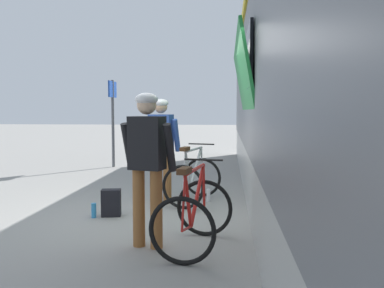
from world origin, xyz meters
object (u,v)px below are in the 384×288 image
Objects in this scene: platform_sign_post at (113,109)px; bicycle_far_silver at (193,179)px; cyclist_far_in_blue at (161,141)px; water_bottle_near_the_bikes at (208,195)px; backpack_on_platform at (111,203)px; water_bottle_by_the_backpack at (94,210)px; bicycle_near_red at (194,214)px; cyclist_near_in_dark at (147,156)px.

bicycle_far_silver is at bearing -58.85° from platform_sign_post.
cyclist_far_in_blue is 1.24m from water_bottle_near_the_bikes.
backpack_on_platform is 1.82× the size of water_bottle_near_the_bikes.
bicycle_far_silver reaches higher than water_bottle_by_the_backpack.
bicycle_near_red is 1.93m from backpack_on_platform.
cyclist_near_in_dark is 0.73× the size of platform_sign_post.
platform_sign_post is at bearing 96.26° from backpack_on_platform.
cyclist_far_in_blue is (-0.22, 2.31, 0.00)m from cyclist_near_in_dark.
water_bottle_by_the_backpack is 5.76m from platform_sign_post.
cyclist_near_in_dark is at bearing 176.43° from bicycle_near_red.
cyclist_near_in_dark is 1.46× the size of bicycle_far_silver.
water_bottle_by_the_backpack is (-1.36, -1.13, -0.29)m from bicycle_far_silver.
backpack_on_platform is at bearing 26.93° from water_bottle_by_the_backpack.
cyclist_far_in_blue is at bearing -176.09° from bicycle_far_silver.
bicycle_far_silver reaches higher than water_bottle_near_the_bikes.
platform_sign_post is (-2.05, 4.33, 0.57)m from cyclist_far_in_blue.
water_bottle_near_the_bikes is (0.26, 0.08, -0.29)m from bicycle_far_silver.
bicycle_far_silver is (0.32, 2.35, -0.65)m from cyclist_near_in_dark.
bicycle_far_silver is 0.50× the size of platform_sign_post.
cyclist_near_in_dark is at bearing -103.43° from water_bottle_near_the_bikes.
water_bottle_by_the_backpack is at bearing 130.55° from cyclist_near_in_dark.
cyclist_near_in_dark reaches higher than bicycle_near_red.
cyclist_near_in_dark is 0.84m from bicycle_near_red.
water_bottle_by_the_backpack is at bearing -77.22° from platform_sign_post.
cyclist_far_in_blue is 2.55m from bicycle_near_red.
cyclist_far_in_blue is at bearing 107.83° from bicycle_near_red.
water_bottle_by_the_backpack is at bearing -140.33° from bicycle_far_silver.
water_bottle_near_the_bikes is at bearing 8.61° from cyclist_far_in_blue.
cyclist_far_in_blue reaches higher than backpack_on_platform.
cyclist_near_in_dark and cyclist_far_in_blue have the same top height.
bicycle_far_silver is 0.40m from water_bottle_near_the_bikes.
cyclist_far_in_blue is 1.50× the size of bicycle_near_red.
water_bottle_near_the_bikes is at bearing 36.84° from water_bottle_by_the_backpack.
bicycle_far_silver is 5.49× the size of water_bottle_near_the_bikes.
water_bottle_near_the_bikes reaches higher than water_bottle_by_the_backpack.
bicycle_near_red is 0.97× the size of bicycle_far_silver.
backpack_on_platform is at bearing -141.74° from water_bottle_near_the_bikes.
bicycle_near_red and bicycle_far_silver have the same top height.
backpack_on_platform reaches higher than water_bottle_near_the_bikes.
water_bottle_by_the_backpack is at bearing -143.16° from water_bottle_near_the_bikes.
platform_sign_post is at bearing 108.89° from cyclist_near_in_dark.
bicycle_far_silver is at bearing 82.18° from cyclist_near_in_dark.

